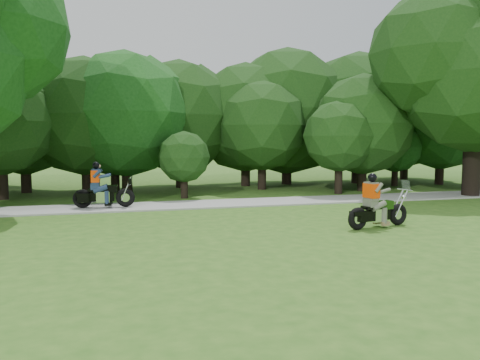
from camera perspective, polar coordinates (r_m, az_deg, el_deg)
name	(u,v)px	position (r m, az deg, el deg)	size (l,w,h in m)	color
ground	(334,248)	(11.36, 11.35, -8.18)	(100.00, 100.00, 0.00)	#305F1B
walkway	(242,203)	(18.73, 0.30, -2.79)	(60.00, 2.20, 0.06)	gray
tree_line	(207,118)	(24.66, -3.99, 7.60)	(39.82, 11.98, 7.88)	black
big_tree_east	(469,61)	(23.78, 26.17, 12.88)	(9.07, 6.89, 10.46)	black
chopper_motorcycle	(376,208)	(14.11, 16.22, -3.26)	(2.22, 0.87, 1.60)	black
touring_motorcycle	(100,191)	(17.91, -16.70, -1.28)	(2.23, 0.74, 1.70)	black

